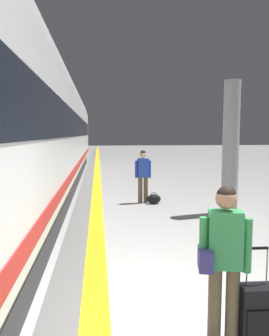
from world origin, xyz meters
The scene contains 8 objects.
safety_line_strip centered at (-1.15, 10.00, 0.00)m, with size 0.36×80.00×0.01m, color yellow.
tactile_edge_band centered at (-1.50, 10.00, 0.00)m, with size 0.66×80.00×0.01m, color slate.
high_speed_train centered at (-3.29, 5.96, 2.51)m, with size 2.94×35.23×4.97m.
traveller_foreground centered at (0.16, 0.00, 0.96)m, with size 0.55×0.30×1.66m.
rolling_suitcase_foreground centered at (0.52, -0.05, 0.35)m, with size 0.39×0.25×1.02m.
passenger_near centered at (0.31, 7.08, 0.97)m, with size 0.52×0.22×1.67m.
duffel_bag_near centered at (0.63, 6.90, 0.15)m, with size 0.44×0.26×0.36m.
platform_pillar centered at (2.48, 5.44, 1.72)m, with size 0.56×0.56×3.60m.
Camera 1 is at (-1.09, -3.09, 2.17)m, focal length 35.10 mm.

